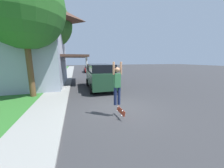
{
  "coord_description": "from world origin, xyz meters",
  "views": [
    {
      "loc": [
        -2.12,
        -5.83,
        2.5
      ],
      "look_at": [
        -0.23,
        0.71,
        1.19
      ],
      "focal_mm": 20.0,
      "sensor_mm": 36.0,
      "label": 1
    }
  ],
  "objects_px": {
    "lawn_tree_far": "(49,24)",
    "car_down_street": "(89,69)",
    "skateboarder": "(117,83)",
    "skateboard": "(121,111)",
    "lawn_tree_near": "(22,7)",
    "suv_parked": "(100,76)"
  },
  "relations": [
    {
      "from": "skateboarder",
      "to": "lawn_tree_near",
      "type": "bearing_deg",
      "value": 135.78
    },
    {
      "from": "lawn_tree_far",
      "to": "car_down_street",
      "type": "bearing_deg",
      "value": 64.73
    },
    {
      "from": "lawn_tree_far",
      "to": "skateboarder",
      "type": "distance_m",
      "value": 12.23
    },
    {
      "from": "car_down_street",
      "to": "skateboard",
      "type": "xyz_separation_m",
      "value": [
        -0.84,
        -21.55,
        -0.39
      ]
    },
    {
      "from": "car_down_street",
      "to": "skateboarder",
      "type": "height_order",
      "value": "skateboarder"
    },
    {
      "from": "lawn_tree_far",
      "to": "skateboard",
      "type": "relative_size",
      "value": 10.69
    },
    {
      "from": "lawn_tree_far",
      "to": "skateboard",
      "type": "height_order",
      "value": "lawn_tree_far"
    },
    {
      "from": "lawn_tree_near",
      "to": "car_down_street",
      "type": "xyz_separation_m",
      "value": [
        5.5,
        17.03,
        -4.93
      ]
    },
    {
      "from": "lawn_tree_far",
      "to": "lawn_tree_near",
      "type": "bearing_deg",
      "value": -93.21
    },
    {
      "from": "suv_parked",
      "to": "skateboard",
      "type": "xyz_separation_m",
      "value": [
        -0.22,
        -5.81,
        -0.85
      ]
    },
    {
      "from": "car_down_street",
      "to": "lawn_tree_near",
      "type": "bearing_deg",
      "value": -107.91
    },
    {
      "from": "lawn_tree_near",
      "to": "skateboarder",
      "type": "relative_size",
      "value": 4.33
    },
    {
      "from": "suv_parked",
      "to": "lawn_tree_far",
      "type": "bearing_deg",
      "value": 133.39
    },
    {
      "from": "lawn_tree_near",
      "to": "suv_parked",
      "type": "xyz_separation_m",
      "value": [
        4.88,
        1.29,
        -4.48
      ]
    },
    {
      "from": "lawn_tree_near",
      "to": "car_down_street",
      "type": "height_order",
      "value": "lawn_tree_near"
    },
    {
      "from": "lawn_tree_far",
      "to": "skateboarder",
      "type": "bearing_deg",
      "value": -68.24
    },
    {
      "from": "lawn_tree_far",
      "to": "skateboarder",
      "type": "relative_size",
      "value": 4.61
    },
    {
      "from": "skateboarder",
      "to": "skateboard",
      "type": "bearing_deg",
      "value": -40.53
    },
    {
      "from": "lawn_tree_near",
      "to": "skateboarder",
      "type": "xyz_separation_m",
      "value": [
        4.53,
        -4.41,
        -4.1
      ]
    },
    {
      "from": "lawn_tree_near",
      "to": "car_down_street",
      "type": "bearing_deg",
      "value": 72.09
    },
    {
      "from": "lawn_tree_near",
      "to": "lawn_tree_far",
      "type": "bearing_deg",
      "value": 86.79
    },
    {
      "from": "lawn_tree_far",
      "to": "skateboard",
      "type": "xyz_separation_m",
      "value": [
        4.32,
        -10.62,
        -5.89
      ]
    }
  ]
}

